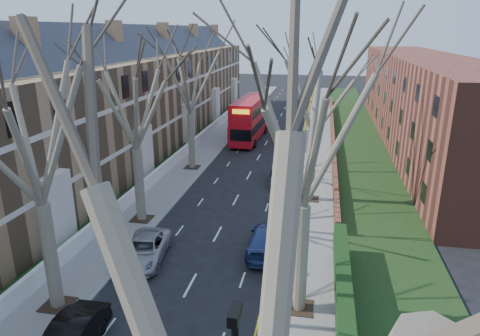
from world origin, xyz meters
The scene contains 17 objects.
pavement_left centered at (-6.00, 39.00, 0.06)m, with size 3.00×102.00×0.12m, color slate.
pavement_right centered at (6.00, 39.00, 0.06)m, with size 3.00×102.00×0.12m, color slate.
terrace_left centered at (-13.65, 31.00, 5.53)m, with size 9.70×78.00×13.60m.
flats_right centered at (17.46, 43.00, 4.98)m, with size 13.97×54.00×10.00m.
front_wall_left centered at (-7.65, 31.00, 0.62)m, with size 0.30×78.00×1.00m.
grass_verge_right centered at (10.50, 39.00, 0.15)m, with size 6.00×102.00×0.06m.
tree_left_mid centered at (-5.70, 6.00, 9.56)m, with size 10.50×10.50×14.71m.
tree_left_far centered at (-5.70, 16.00, 9.24)m, with size 10.15×10.15×14.22m.
tree_left_dist centered at (-5.70, 28.00, 9.56)m, with size 10.50×10.50×14.71m.
tree_right_near centered at (5.70, -6.00, 9.86)m, with size 10.85×10.85×15.20m.
tree_right_mid centered at (5.70, 8.00, 9.56)m, with size 10.50×10.50×14.71m.
tree_right_far centered at (5.70, 22.00, 9.24)m, with size 10.15×10.15×14.22m.
double_decker_bus centered at (-2.23, 40.47, 2.39)m, with size 3.20×11.71×4.84m.
car_left_far centered at (-3.32, 10.96, 0.69)m, with size 2.27×4.93×1.37m, color #9B9BA0.
car_right_near centered at (3.46, 13.32, 0.75)m, with size 2.09×5.15×1.49m, color navy.
car_right_mid centered at (3.10, 25.74, 0.73)m, with size 1.71×4.26×1.45m, color gray.
car_right_far centered at (3.02, 27.09, 0.70)m, with size 1.48×4.25×1.40m, color black.
Camera 1 is at (6.26, -9.54, 12.76)m, focal length 32.00 mm.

